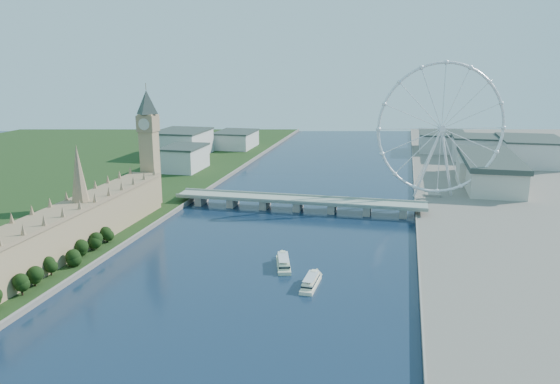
% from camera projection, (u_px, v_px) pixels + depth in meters
% --- Properties ---
extents(tree_row, '(8.62, 216.62, 19.36)m').
position_uv_depth(tree_row, '(7.00, 294.00, 287.63)').
color(tree_row, black).
rests_on(tree_row, ground).
extents(parliament_range, '(24.00, 200.00, 70.00)m').
position_uv_depth(parliament_range, '(83.00, 222.00, 379.39)').
color(parliament_range, tan).
rests_on(parliament_range, ground).
extents(big_ben, '(20.02, 20.02, 110.00)m').
position_uv_depth(big_ben, '(148.00, 133.00, 470.28)').
color(big_ben, tan).
rests_on(big_ben, ground).
extents(westminster_bridge, '(220.00, 22.00, 9.50)m').
position_uv_depth(westminster_bridge, '(298.00, 202.00, 477.90)').
color(westminster_bridge, gray).
rests_on(westminster_bridge, ground).
extents(london_eye, '(113.60, 39.12, 124.30)m').
position_uv_depth(london_eye, '(441.00, 129.00, 489.85)').
color(london_eye, silver).
rests_on(london_eye, ground).
extents(county_hall, '(54.00, 144.00, 35.00)m').
position_uv_depth(county_hall, '(488.00, 187.00, 565.07)').
color(county_hall, beige).
rests_on(county_hall, ground).
extents(city_skyline, '(505.00, 280.00, 32.00)m').
position_uv_depth(city_skyline, '(365.00, 147.00, 713.41)').
color(city_skyline, beige).
rests_on(city_skyline, ground).
extents(tour_boat_near, '(16.79, 33.84, 7.27)m').
position_uv_depth(tour_boat_near, '(283.00, 267.00, 347.03)').
color(tour_boat_near, beige).
rests_on(tour_boat_near, ground).
extents(tour_boat_far, '(9.37, 30.97, 6.77)m').
position_uv_depth(tour_boat_far, '(311.00, 286.00, 317.48)').
color(tour_boat_far, beige).
rests_on(tour_boat_far, ground).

